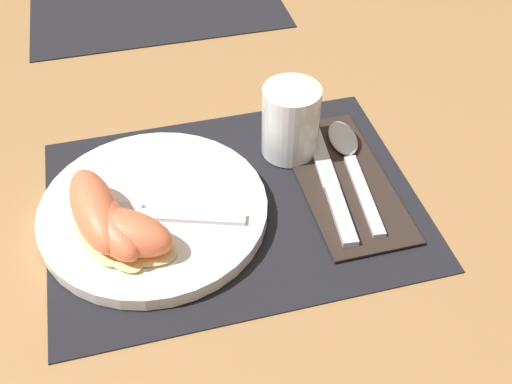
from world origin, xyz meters
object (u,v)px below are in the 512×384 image
object	(u,v)px
citrus_wedge_2	(126,234)
juice_glass	(290,125)
fork	(147,214)
plate	(154,211)
spoon	(348,152)
citrus_wedge_0	(96,213)
citrus_wedge_1	(105,223)
knife	(328,178)

from	to	relation	value
citrus_wedge_2	juice_glass	bearing A→B (deg)	30.06
fork	citrus_wedge_2	bearing A→B (deg)	-122.72
plate	spoon	xyz separation A→B (m)	(0.24, 0.04, -0.00)
plate	fork	xyz separation A→B (m)	(-0.01, -0.01, 0.01)
plate	spoon	bearing A→B (deg)	9.18
citrus_wedge_0	citrus_wedge_1	distance (m)	0.02
knife	citrus_wedge_2	bearing A→B (deg)	-167.10
juice_glass	fork	world-z (taller)	juice_glass
juice_glass	citrus_wedge_2	distance (m)	0.24
fork	juice_glass	bearing A→B (deg)	24.39
citrus_wedge_1	citrus_wedge_2	xyz separation A→B (m)	(0.02, -0.02, -0.00)
plate	citrus_wedge_1	world-z (taller)	citrus_wedge_1
juice_glass	citrus_wedge_2	world-z (taller)	juice_glass
fork	citrus_wedge_2	distance (m)	0.05
citrus_wedge_0	knife	bearing A→B (deg)	4.10
fork	citrus_wedge_1	distance (m)	0.05
plate	fork	world-z (taller)	fork
citrus_wedge_2	fork	bearing A→B (deg)	57.28
spoon	plate	bearing A→B (deg)	-170.82
juice_glass	citrus_wedge_1	distance (m)	0.24
spoon	citrus_wedge_1	world-z (taller)	citrus_wedge_1
spoon	citrus_wedge_0	distance (m)	0.30
knife	fork	bearing A→B (deg)	-175.35
citrus_wedge_0	citrus_wedge_1	xyz separation A→B (m)	(0.01, -0.01, -0.00)
knife	citrus_wedge_0	world-z (taller)	citrus_wedge_0
plate	citrus_wedge_0	size ratio (longest dim) A/B	1.87
plate	citrus_wedge_1	bearing A→B (deg)	-149.49
juice_glass	knife	size ratio (longest dim) A/B	0.41
fork	citrus_wedge_0	world-z (taller)	citrus_wedge_0
citrus_wedge_2	citrus_wedge_0	bearing A→B (deg)	127.48
plate	knife	world-z (taller)	plate
knife	citrus_wedge_1	world-z (taller)	citrus_wedge_1
plate	fork	size ratio (longest dim) A/B	1.39
juice_glass	knife	xyz separation A→B (m)	(0.03, -0.07, -0.03)
juice_glass	citrus_wedge_2	bearing A→B (deg)	-149.94
plate	citrus_wedge_2	distance (m)	0.06
plate	citrus_wedge_2	bearing A→B (deg)	-121.68
knife	fork	world-z (taller)	fork
juice_glass	knife	distance (m)	0.08
citrus_wedge_0	citrus_wedge_2	world-z (taller)	citrus_wedge_0
plate	fork	distance (m)	0.02
citrus_wedge_0	citrus_wedge_2	distance (m)	0.04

